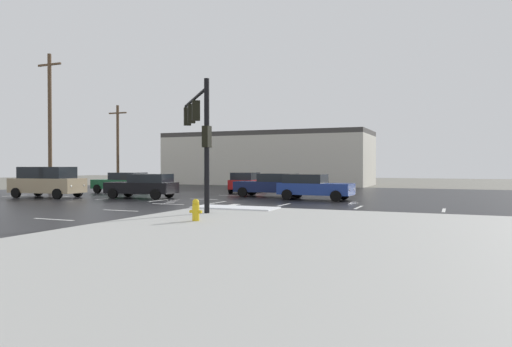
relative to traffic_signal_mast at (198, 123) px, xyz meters
name	(u,v)px	position (x,y,z in m)	size (l,w,h in m)	color
ground_plane	(187,202)	(-3.54, 4.86, -4.08)	(120.00, 120.00, 0.00)	slate
road_asphalt	(187,202)	(-3.54, 4.86, -4.07)	(44.00, 44.00, 0.02)	black
sidewalk_corner	(349,247)	(8.46, -7.14, -4.01)	(18.00, 18.00, 0.14)	#B2B2AD
snow_strip_curbside	(235,208)	(1.46, 0.86, -3.91)	(4.00, 1.60, 0.06)	white
lane_markings	(193,204)	(-2.34, 3.48, -4.05)	(36.15, 36.15, 0.01)	silver
traffic_signal_mast	(198,123)	(0.00, 0.00, 0.00)	(4.15, 5.06, 5.63)	black
fire_hydrant	(196,210)	(2.32, -4.24, -3.54)	(0.48, 0.26, 0.79)	gold
strip_building_background	(267,159)	(-8.60, 30.37, -1.16)	(22.90, 8.00, 5.83)	beige
sedan_green	(123,182)	(-12.67, 10.45, -3.22)	(4.60, 2.17, 1.58)	#195933
suv_tan	(47,181)	(-13.92, 4.32, -2.99)	(4.97, 2.52, 2.03)	tan
sedan_black	(144,185)	(-7.59, 6.20, -3.22)	(4.66, 2.38, 1.58)	black
sedan_navy	(271,184)	(-0.57, 10.81, -3.22)	(4.60, 2.17, 1.58)	#141E47
sedan_red	(247,182)	(-3.96, 14.55, -3.22)	(2.42, 4.68, 1.58)	#B21919
sedan_blue	(313,186)	(2.86, 9.11, -3.22)	(4.61, 2.19, 1.58)	navy
utility_pole_far	(50,121)	(-17.15, 7.65, 1.40)	(2.20, 0.28, 10.51)	brown
utility_pole_distant	(118,144)	(-21.44, 20.65, 0.33)	(2.20, 0.28, 8.40)	brown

